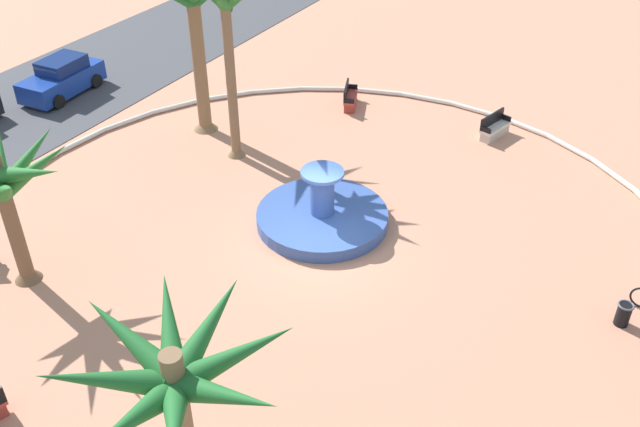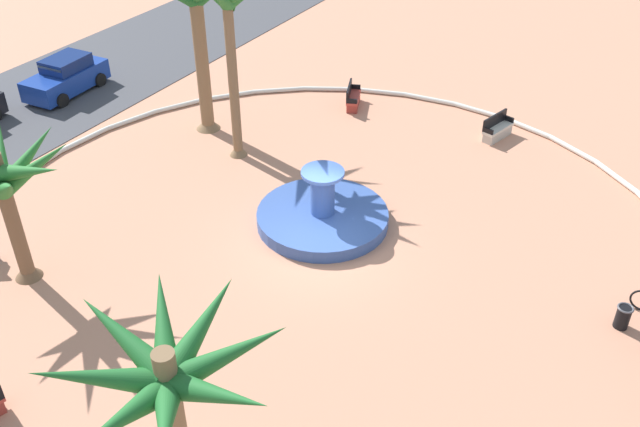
% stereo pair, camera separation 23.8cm
% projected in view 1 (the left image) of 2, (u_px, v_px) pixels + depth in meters
% --- Properties ---
extents(ground_plane, '(80.00, 80.00, 0.00)m').
position_uv_depth(ground_plane, '(319.00, 245.00, 23.12)').
color(ground_plane, tan).
extents(plaza_curb, '(24.05, 24.05, 0.20)m').
position_uv_depth(plaza_curb, '(319.00, 243.00, 23.06)').
color(plaza_curb, silver).
rests_on(plaza_curb, ground).
extents(fountain, '(4.48, 4.48, 2.07)m').
position_uv_depth(fountain, '(322.00, 216.00, 23.98)').
color(fountain, '#38569E').
rests_on(fountain, ground).
extents(palm_tree_near_fountain, '(4.21, 4.44, 4.62)m').
position_uv_depth(palm_tree_near_fountain, '(0.00, 183.00, 19.72)').
color(palm_tree_near_fountain, brown).
rests_on(palm_tree_near_fountain, ground).
extents(palm_tree_by_curb, '(3.11, 3.26, 7.06)m').
position_uv_depth(palm_tree_by_curb, '(226.00, 18.00, 24.82)').
color(palm_tree_by_curb, brown).
rests_on(palm_tree_by_curb, ground).
extents(palm_tree_mid_plaza, '(4.55, 4.57, 5.57)m').
position_uv_depth(palm_tree_mid_plaza, '(176.00, 389.00, 12.39)').
color(palm_tree_mid_plaza, brown).
rests_on(palm_tree_mid_plaza, ground).
extents(palm_tree_far_side, '(4.65, 4.63, 6.80)m').
position_uv_depth(palm_tree_far_side, '(195.00, 11.00, 26.85)').
color(palm_tree_far_side, brown).
rests_on(palm_tree_far_side, ground).
extents(bench_east, '(1.67, 0.89, 1.00)m').
position_uv_depth(bench_east, '(495.00, 129.00, 29.01)').
color(bench_east, beige).
rests_on(bench_east, ground).
extents(bench_southeast, '(1.67, 1.06, 1.00)m').
position_uv_depth(bench_southeast, '(350.00, 99.00, 31.35)').
color(bench_southeast, '#B73D33').
rests_on(bench_southeast, ground).
extents(trash_bin, '(0.46, 0.46, 0.73)m').
position_uv_depth(trash_bin, '(623.00, 314.00, 19.86)').
color(trash_bin, black).
rests_on(trash_bin, ground).
extents(parked_car_second, '(4.10, 2.12, 1.67)m').
position_uv_depth(parked_car_second, '(62.00, 78.00, 32.17)').
color(parked_car_second, navy).
rests_on(parked_car_second, ground).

